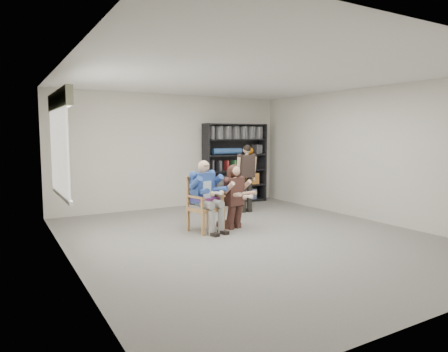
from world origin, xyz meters
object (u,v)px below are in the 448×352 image
bookshelf (235,163)px  standing_man (247,179)px  kneeling_woman (235,197)px  armchair (206,204)px  seated_man (205,196)px

bookshelf → standing_man: size_ratio=1.33×
kneeling_woman → bookshelf: (1.60, 2.60, 0.43)m
armchair → bookshelf: 3.34m
bookshelf → standing_man: bookshelf is taller
armchair → kneeling_woman: (0.58, -0.12, 0.10)m
armchair → seated_man: (0.00, 0.00, 0.16)m
standing_man → armchair: bearing=-144.1°
seated_man → standing_man: standing_man is taller
armchair → standing_man: size_ratio=0.66×
kneeling_woman → bookshelf: bookshelf is taller
armchair → kneeling_woman: bearing=-22.8°
kneeling_woman → standing_man: (1.11, 1.30, 0.17)m
seated_man → standing_man: (1.69, 1.18, 0.12)m
kneeling_woman → standing_man: size_ratio=0.78×
seated_man → kneeling_woman: 0.60m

